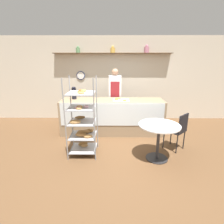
# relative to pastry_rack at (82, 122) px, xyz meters

# --- Properties ---
(ground_plane) EXTENTS (14.00, 14.00, 0.00)m
(ground_plane) POSITION_rel_pastry_rack_xyz_m (0.62, 0.15, -0.73)
(ground_plane) COLOR brown
(back_wall) EXTENTS (10.00, 0.30, 2.70)m
(back_wall) POSITION_rel_pastry_rack_xyz_m (0.62, 2.46, 0.64)
(back_wall) COLOR beige
(back_wall) RESTS_ON ground_plane
(display_counter) EXTENTS (2.76, 0.73, 0.94)m
(display_counter) POSITION_rel_pastry_rack_xyz_m (0.62, 1.18, -0.26)
(display_counter) COLOR #937A5B
(display_counter) RESTS_ON ground_plane
(pastry_rack) EXTENTS (0.59, 0.57, 1.66)m
(pastry_rack) POSITION_rel_pastry_rack_xyz_m (0.00, 0.00, 0.00)
(pastry_rack) COLOR gray
(pastry_rack) RESTS_ON ground_plane
(person_worker) EXTENTS (0.36, 0.23, 1.73)m
(person_worker) POSITION_rel_pastry_rack_xyz_m (0.69, 1.72, 0.22)
(person_worker) COLOR #282833
(person_worker) RESTS_ON ground_plane
(cafe_table) EXTENTS (0.81, 0.81, 0.75)m
(cafe_table) POSITION_rel_pastry_rack_xyz_m (1.55, -0.20, -0.16)
(cafe_table) COLOR #262628
(cafe_table) RESTS_ON ground_plane
(cafe_chair) EXTENTS (0.54, 0.54, 0.86)m
(cafe_chair) POSITION_rel_pastry_rack_xyz_m (2.09, 0.19, -0.20)
(cafe_chair) COLOR black
(cafe_chair) RESTS_ON ground_plane
(coffee_carafe) EXTENTS (0.12, 0.12, 0.34)m
(coffee_carafe) POSITION_rel_pastry_rack_xyz_m (-0.43, 1.29, 0.37)
(coffee_carafe) COLOR black
(coffee_carafe) RESTS_ON display_counter
(donut_tray_counter) EXTENTS (0.43, 0.32, 0.05)m
(donut_tray_counter) POSITION_rel_pastry_rack_xyz_m (0.85, 1.13, 0.23)
(donut_tray_counter) COLOR white
(donut_tray_counter) RESTS_ON display_counter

